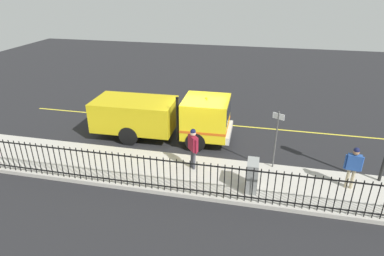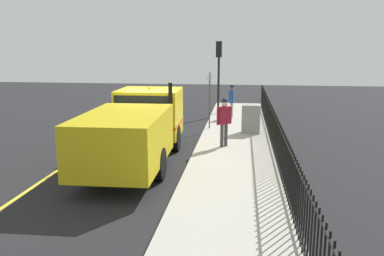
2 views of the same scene
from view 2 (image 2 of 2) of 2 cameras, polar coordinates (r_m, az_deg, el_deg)
name	(u,v)px [view 2 (image 2 of 2)]	position (r m, az deg, el deg)	size (l,w,h in m)	color
ground_plane	(155,150)	(15.12, -5.36, -3.20)	(52.48, 52.48, 0.00)	#232326
sidewalk_slab	(235,151)	(14.76, 6.18, -3.27)	(2.96, 23.85, 0.16)	#B7B2A8
lane_marking	(90,148)	(15.85, -14.25, -2.82)	(0.12, 21.47, 0.01)	yellow
work_truck	(138,124)	(13.47, -7.63, 0.57)	(2.43, 6.99, 2.62)	yellow
worker_standing	(224,117)	(14.85, 4.61, 1.56)	(0.54, 0.50, 1.82)	maroon
pedestrian_distant	(232,98)	(20.90, 5.69, 4.33)	(0.28, 0.63, 1.73)	#264C99
iron_fence	(274,131)	(14.62, 11.56, -0.39)	(0.04, 20.31, 1.41)	black
traffic_light_near	(219,63)	(22.10, 3.84, 9.28)	(0.33, 0.25, 3.93)	black
utility_cabinet	(251,119)	(17.37, 8.36, 1.26)	(0.78, 0.42, 1.21)	gray
traffic_cone	(66,161)	(12.94, -17.49, -4.56)	(0.52, 0.52, 0.75)	orange
street_sign	(210,94)	(18.09, 2.53, 4.87)	(0.27, 0.45, 2.53)	#4C4C4C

